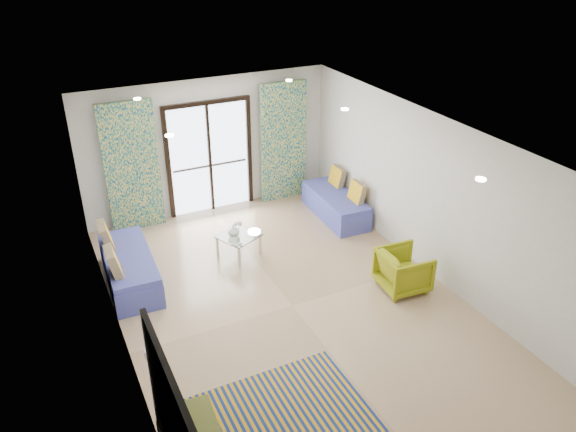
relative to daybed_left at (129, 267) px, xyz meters
name	(u,v)px	position (x,y,z in m)	size (l,w,h in m)	color
floor	(292,306)	(2.12, -1.74, -0.29)	(5.00, 7.50, 0.01)	#997B5B
ceiling	(293,141)	(2.12, -1.74, 2.41)	(5.00, 7.50, 0.01)	silver
wall_back	(208,146)	(2.12, 2.01, 1.06)	(5.00, 0.01, 2.70)	silver
wall_front	(476,411)	(2.12, -5.49, 1.06)	(5.00, 0.01, 2.70)	silver
wall_left	(116,272)	(-0.38, -1.74, 1.06)	(0.01, 7.50, 2.70)	silver
wall_right	(432,197)	(4.62, -1.74, 1.06)	(0.01, 7.50, 2.70)	silver
balcony_door	(209,151)	(2.12, 1.98, 0.97)	(1.76, 0.08, 2.28)	black
balcony_rail	(210,166)	(2.12, 1.99, 0.66)	(1.52, 0.03, 0.04)	#595451
curtain_left	(132,168)	(0.57, 1.83, 0.96)	(1.00, 0.10, 2.50)	beige
curtain_right	(283,142)	(3.67, 1.83, 0.96)	(1.00, 0.10, 2.50)	beige
downlight_a	(254,232)	(0.72, -3.74, 2.38)	(0.12, 0.12, 0.02)	#FFE0B2
downlight_b	(481,179)	(3.52, -3.74, 2.38)	(0.12, 0.12, 0.02)	#FFE0B2
downlight_c	(170,135)	(0.72, -0.74, 2.38)	(0.12, 0.12, 0.02)	#FFE0B2
downlight_d	(345,109)	(3.52, -0.74, 2.38)	(0.12, 0.12, 0.02)	#FFE0B2
downlight_e	(137,99)	(0.72, 1.26, 2.38)	(0.12, 0.12, 0.02)	#FFE0B2
downlight_f	(289,80)	(3.52, 1.26, 2.38)	(0.12, 0.12, 0.02)	#FFE0B2
switch_plate	(145,354)	(-0.35, -3.07, 0.76)	(0.02, 0.10, 0.10)	silver
daybed_left	(129,267)	(0.00, 0.00, 0.00)	(0.81, 1.91, 0.93)	#454CA6
daybed_right	(336,204)	(4.23, 0.58, -0.02)	(0.75, 1.77, 0.86)	#454CA6
coffee_table	(239,238)	(1.92, 0.01, 0.07)	(0.81, 0.81, 0.71)	silver
vase	(234,231)	(1.85, 0.03, 0.22)	(0.20, 0.21, 0.20)	white
armchair	(404,268)	(3.93, -2.08, 0.08)	(0.72, 0.68, 0.74)	#909513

